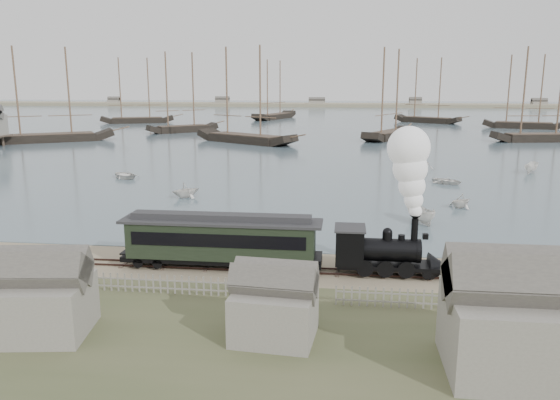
# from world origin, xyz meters

# --- Properties ---
(ground) EXTENTS (600.00, 600.00, 0.00)m
(ground) POSITION_xyz_m (0.00, 0.00, 0.00)
(ground) COLOR tan
(ground) RESTS_ON ground
(harbor_water) EXTENTS (600.00, 336.00, 0.06)m
(harbor_water) POSITION_xyz_m (0.00, 170.00, 0.03)
(harbor_water) COLOR #4B626C
(harbor_water) RESTS_ON ground
(rail_track) EXTENTS (120.00, 1.80, 0.16)m
(rail_track) POSITION_xyz_m (0.00, -2.00, 0.04)
(rail_track) COLOR #311F1B
(rail_track) RESTS_ON ground
(picket_fence_west) EXTENTS (19.00, 0.10, 1.20)m
(picket_fence_west) POSITION_xyz_m (-6.50, -7.00, 0.00)
(picket_fence_west) COLOR gray
(picket_fence_west) RESTS_ON ground
(picket_fence_east) EXTENTS (15.00, 0.10, 1.20)m
(picket_fence_east) POSITION_xyz_m (12.50, -7.50, 0.00)
(picket_fence_east) COLOR gray
(picket_fence_east) RESTS_ON ground
(shed_left) EXTENTS (5.00, 4.00, 4.10)m
(shed_left) POSITION_xyz_m (-10.00, -13.00, 0.00)
(shed_left) COLOR gray
(shed_left) RESTS_ON ground
(shed_mid) EXTENTS (4.00, 3.50, 3.60)m
(shed_mid) POSITION_xyz_m (2.00, -12.00, 0.00)
(shed_mid) COLOR gray
(shed_mid) RESTS_ON ground
(shed_right) EXTENTS (6.00, 5.00, 5.10)m
(shed_right) POSITION_xyz_m (13.00, -14.00, 0.00)
(shed_right) COLOR gray
(shed_right) RESTS_ON ground
(far_spit) EXTENTS (500.00, 20.00, 1.80)m
(far_spit) POSITION_xyz_m (0.00, 250.00, 0.00)
(far_spit) COLOR tan
(far_spit) RESTS_ON ground
(locomotive) EXTENTS (7.65, 2.86, 9.54)m
(locomotive) POSITION_xyz_m (9.20, -2.00, 4.40)
(locomotive) COLOR black
(locomotive) RESTS_ON ground
(passenger_coach) EXTENTS (13.80, 2.66, 3.35)m
(passenger_coach) POSITION_xyz_m (-2.97, -2.00, 2.12)
(passenger_coach) COLOR black
(passenger_coach) RESTS_ON ground
(beached_dinghy) EXTENTS (3.25, 4.23, 0.81)m
(beached_dinghy) POSITION_xyz_m (-3.31, 0.48, 0.41)
(beached_dinghy) COLOR white
(beached_dinghy) RESTS_ON ground
(rowboat_1) EXTENTS (4.22, 4.25, 1.70)m
(rowboat_1) POSITION_xyz_m (-12.17, 20.40, 0.91)
(rowboat_1) COLOR white
(rowboat_1) RESTS_ON harbor_water
(rowboat_2) EXTENTS (4.39, 3.17, 1.59)m
(rowboat_2) POSITION_xyz_m (12.17, 12.17, 0.86)
(rowboat_2) COLOR white
(rowboat_2) RESTS_ON harbor_water
(rowboat_3) EXTENTS (4.32, 4.60, 0.78)m
(rowboat_3) POSITION_xyz_m (18.17, 32.39, 0.45)
(rowboat_3) COLOR white
(rowboat_3) RESTS_ON harbor_water
(rowboat_4) EXTENTS (3.58, 3.63, 1.45)m
(rowboat_4) POSITION_xyz_m (17.17, 18.94, 0.78)
(rowboat_4) COLOR white
(rowboat_4) RESTS_ON harbor_water
(rowboat_5) EXTENTS (3.98, 3.21, 1.47)m
(rowboat_5) POSITION_xyz_m (31.40, 42.52, 0.79)
(rowboat_5) COLOR white
(rowboat_5) RESTS_ON harbor_water
(rowboat_6) EXTENTS (5.02, 5.20, 0.88)m
(rowboat_6) POSITION_xyz_m (-24.05, 31.74, 0.50)
(rowboat_6) COLOR white
(rowboat_6) RESTS_ON harbor_water
(rowboat_7) EXTENTS (3.72, 3.39, 1.68)m
(rowboat_7) POSITION_xyz_m (16.90, 44.21, 0.90)
(rowboat_7) COLOR white
(rowboat_7) RESTS_ON harbor_water
(schooner_0) EXTENTS (25.59, 18.94, 20.00)m
(schooner_0) POSITION_xyz_m (-57.74, 72.97, 10.06)
(schooner_0) COLOR black
(schooner_0) RESTS_ON harbor_water
(schooner_1) EXTENTS (16.86, 14.66, 20.00)m
(schooner_1) POSITION_xyz_m (-35.89, 98.11, 10.06)
(schooner_1) COLOR black
(schooner_1) RESTS_ON harbor_water
(schooner_2) EXTENTS (23.91, 18.14, 20.00)m
(schooner_2) POSITION_xyz_m (-15.72, 76.27, 10.06)
(schooner_2) COLOR black
(schooner_2) RESTS_ON harbor_water
(schooner_3) EXTENTS (13.95, 21.04, 20.00)m
(schooner_3) POSITION_xyz_m (15.05, 87.98, 10.06)
(schooner_3) COLOR black
(schooner_3) RESTS_ON harbor_water
(schooner_4) EXTENTS (21.04, 8.38, 20.00)m
(schooner_4) POSITION_xyz_m (46.72, 85.86, 10.06)
(schooner_4) COLOR black
(schooner_4) RESTS_ON harbor_water
(schooner_5) EXTENTS (21.74, 10.48, 20.00)m
(schooner_5) POSITION_xyz_m (53.90, 120.78, 10.06)
(schooner_5) COLOR black
(schooner_5) RESTS_ON harbor_water
(schooner_6) EXTENTS (22.44, 12.67, 20.00)m
(schooner_6) POSITION_xyz_m (-59.29, 127.45, 10.06)
(schooner_6) COLOR black
(schooner_6) RESTS_ON harbor_water
(schooner_7) EXTENTS (13.69, 25.25, 20.00)m
(schooner_7) POSITION_xyz_m (-19.33, 151.70, 10.06)
(schooner_7) COLOR black
(schooner_7) RESTS_ON harbor_water
(schooner_8) EXTENTS (20.10, 16.06, 20.00)m
(schooner_8) POSITION_xyz_m (30.54, 139.36, 10.06)
(schooner_8) COLOR black
(schooner_8) RESTS_ON harbor_water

